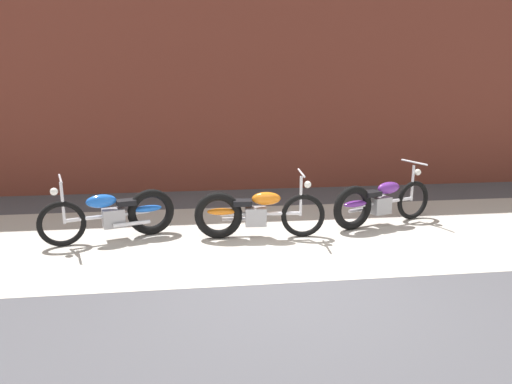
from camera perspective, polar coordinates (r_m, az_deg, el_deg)
The scene contains 6 objects.
ground_plane at distance 5.80m, azimuth 4.32°, elevation -10.91°, with size 80.00×80.00×0.00m, color #47474C.
sidewalk_slab at distance 7.41m, azimuth 1.63°, elevation -5.33°, with size 36.00×3.50×0.01m, color #B2ADA3.
brick_building_wall at distance 10.43m, azimuth -1.27°, elevation 13.78°, with size 36.00×0.50×4.87m, color brown.
motorcycle_blue at distance 7.48m, azimuth -16.23°, elevation -2.52°, with size 1.94×0.83×1.03m.
motorcycle_orange at distance 7.22m, azimuth -0.65°, elevation -2.52°, with size 2.01×0.58×1.03m.
motorcycle_purple at distance 8.08m, azimuth 14.33°, elevation -1.21°, with size 1.93×0.88×1.03m.
Camera 1 is at (-1.09, -5.17, 2.41)m, focal length 33.18 mm.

